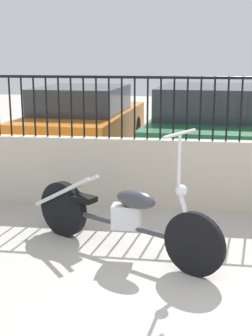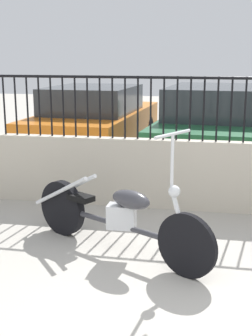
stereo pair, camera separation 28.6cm
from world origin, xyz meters
TOP-DOWN VIEW (x-y plane):
  - low_wall at (0.00, 3.03)m, footprint 8.01×0.18m
  - fence_railing at (0.00, 3.03)m, footprint 8.01×0.04m
  - motorcycle_dark_grey at (-1.11, 1.53)m, footprint 2.08×1.23m
  - car_orange at (-2.45, 6.07)m, footprint 1.94×4.24m
  - car_green at (-0.08, 5.55)m, footprint 2.14×4.57m

SIDE VIEW (x-z plane):
  - motorcycle_dark_grey at x=-1.11m, z-range -0.27..1.05m
  - low_wall at x=0.00m, z-range 0.00..0.91m
  - car_orange at x=-2.45m, z-range 0.00..1.39m
  - car_green at x=-0.08m, z-range 0.00..1.45m
  - fence_railing at x=0.00m, z-range 1.03..1.84m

